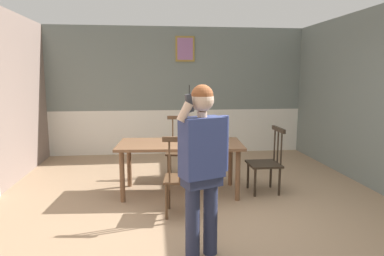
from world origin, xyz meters
The scene contains 7 objects.
ground_plane centered at (0.00, 0.00, 0.00)m, with size 8.00×8.00×0.00m, color #9E7F60.
room_back_partition centered at (0.00, 3.64, 1.35)m, with size 5.74×0.17×2.79m.
dining_table centered at (-0.16, 0.95, 0.68)m, with size 1.87×1.00×0.77m.
chair_near_window centered at (1.14, 0.86, 0.47)m, with size 0.46×0.46×0.99m.
chair_by_doorway centered at (-0.09, 1.78, 0.49)m, with size 0.53×0.53×1.05m.
chair_at_table_head centered at (-0.22, 0.13, 0.49)m, with size 0.45×0.45×1.04m.
person_figure centered at (-0.09, -0.85, 0.96)m, with size 0.52×0.35×1.68m.
Camera 1 is at (-0.54, -3.91, 1.76)m, focal length 31.56 mm.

